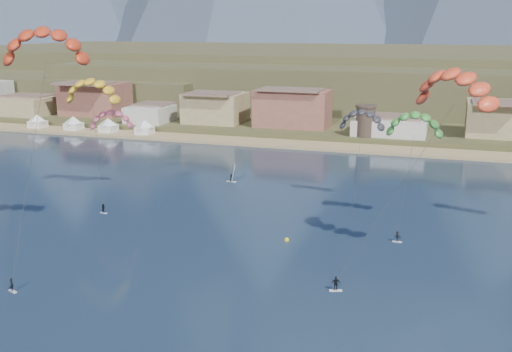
# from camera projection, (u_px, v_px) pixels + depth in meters

# --- Properties ---
(ground) EXTENTS (2400.00, 2400.00, 0.00)m
(ground) POSITION_uv_depth(u_px,v_px,m) (160.00, 344.00, 61.44)
(ground) COLOR black
(ground) RESTS_ON ground
(beach) EXTENTS (2200.00, 12.00, 0.90)m
(beach) POSITION_uv_depth(u_px,v_px,m) (341.00, 147.00, 159.29)
(beach) COLOR tan
(beach) RESTS_ON ground
(land) EXTENTS (2200.00, 900.00, 4.00)m
(land) POSITION_uv_depth(u_px,v_px,m) (424.00, 59.00, 578.68)
(land) COLOR brown
(land) RESTS_ON ground
(foothills) EXTENTS (940.00, 210.00, 18.00)m
(foothills) POSITION_uv_depth(u_px,v_px,m) (442.00, 77.00, 267.32)
(foothills) COLOR brown
(foothills) RESTS_ON ground
(town) EXTENTS (400.00, 24.00, 12.00)m
(town) POSITION_uv_depth(u_px,v_px,m) (221.00, 104.00, 184.03)
(town) COLOR silver
(town) RESTS_ON ground
(watchtower) EXTENTS (5.82, 5.82, 8.60)m
(watchtower) POSITION_uv_depth(u_px,v_px,m) (366.00, 121.00, 163.71)
(watchtower) COLOR #47382D
(watchtower) RESTS_ON ground
(beach_tents) EXTENTS (43.40, 6.40, 5.00)m
(beach_tents) POSITION_uv_depth(u_px,v_px,m) (90.00, 121.00, 181.04)
(beach_tents) COLOR white
(beach_tents) RESTS_ON ground
(kitesurfer_red) EXTENTS (12.58, 19.22, 33.36)m
(kitesurfer_red) POSITION_uv_depth(u_px,v_px,m) (44.00, 40.00, 79.96)
(kitesurfer_red) COLOR silver
(kitesurfer_red) RESTS_ON ground
(kitesurfer_yellow) EXTENTS (13.42, 13.11, 24.12)m
(kitesurfer_yellow) POSITION_uv_depth(u_px,v_px,m) (92.00, 87.00, 110.27)
(kitesurfer_yellow) COLOR silver
(kitesurfer_yellow) RESTS_ON ground
(kitesurfer_orange) EXTENTS (19.12, 18.18, 29.62)m
(kitesurfer_orange) POSITION_uv_depth(u_px,v_px,m) (455.00, 82.00, 75.60)
(kitesurfer_orange) COLOR silver
(kitesurfer_orange) RESTS_ON ground
(kitesurfer_green) EXTENTS (9.12, 10.64, 19.61)m
(kitesurfer_green) POSITION_uv_depth(u_px,v_px,m) (415.00, 121.00, 93.60)
(kitesurfer_green) COLOR silver
(kitesurfer_green) RESTS_ON ground
(distant_kite_pink) EXTENTS (8.93, 7.48, 17.71)m
(distant_kite_pink) POSITION_uv_depth(u_px,v_px,m) (111.00, 116.00, 114.07)
(distant_kite_pink) COLOR #262626
(distant_kite_pink) RESTS_ON ground
(distant_kite_dark) EXTENTS (8.55, 5.85, 18.75)m
(distant_kite_dark) POSITION_uv_depth(u_px,v_px,m) (362.00, 116.00, 106.28)
(distant_kite_dark) COLOR #262626
(distant_kite_dark) RESTS_ON ground
(windsurfer) EXTENTS (2.22, 2.43, 3.81)m
(windsurfer) POSITION_uv_depth(u_px,v_px,m) (232.00, 176.00, 124.61)
(windsurfer) COLOR silver
(windsurfer) RESTS_ON ground
(buoy) EXTENTS (0.72, 0.72, 0.72)m
(buoy) POSITION_uv_depth(u_px,v_px,m) (287.00, 240.00, 90.73)
(buoy) COLOR yellow
(buoy) RESTS_ON ground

